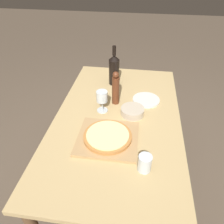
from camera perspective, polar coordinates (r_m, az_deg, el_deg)
ground_plane at (r=2.01m, az=1.09°, el=-17.74°), size 12.00×12.00×0.00m
dining_table at (r=1.53m, az=1.37°, el=-4.08°), size 0.84×1.45×0.73m
cutting_board at (r=1.31m, az=-1.14°, el=-6.91°), size 0.36×0.33×0.02m
pizza at (r=1.29m, az=-1.15°, el=-6.26°), size 0.29×0.29×0.02m
wine_bottle at (r=1.78m, az=0.55°, el=11.09°), size 0.08×0.08×0.32m
pepper_mill at (r=1.54m, az=0.96°, el=6.12°), size 0.05×0.05×0.25m
wine_glass at (r=1.47m, az=-2.63°, el=3.85°), size 0.08×0.08×0.16m
small_bowl at (r=1.49m, az=5.35°, el=0.17°), size 0.16×0.16×0.05m
drinking_tumbler at (r=1.14m, az=8.55°, el=-13.06°), size 0.07×0.07×0.10m
dinner_plate at (r=1.64m, az=8.89°, el=3.16°), size 0.20×0.20×0.01m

